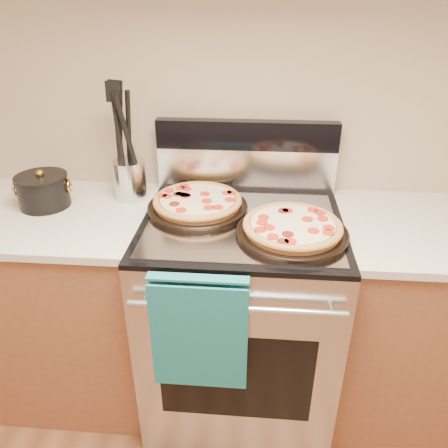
# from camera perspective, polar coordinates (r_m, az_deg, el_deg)

# --- Properties ---
(wall_back) EXTENTS (4.00, 0.00, 4.00)m
(wall_back) POSITION_cam_1_polar(r_m,az_deg,el_deg) (1.85, 3.22, 17.55)
(wall_back) COLOR tan
(wall_back) RESTS_ON ground
(range_body) EXTENTS (0.76, 0.68, 0.90)m
(range_body) POSITION_cam_1_polar(r_m,az_deg,el_deg) (1.92, 2.13, -12.04)
(range_body) COLOR #B7B7BC
(range_body) RESTS_ON ground
(oven_window) EXTENTS (0.56, 0.01, 0.40)m
(oven_window) POSITION_cam_1_polar(r_m,az_deg,el_deg) (1.68, 1.52, -19.42)
(oven_window) COLOR black
(oven_window) RESTS_ON range_body
(cooktop) EXTENTS (0.76, 0.68, 0.02)m
(cooktop) POSITION_cam_1_polar(r_m,az_deg,el_deg) (1.66, 2.41, 0.16)
(cooktop) COLOR black
(cooktop) RESTS_ON range_body
(backsplash_lower) EXTENTS (0.76, 0.06, 0.18)m
(backsplash_lower) POSITION_cam_1_polar(r_m,az_deg,el_deg) (1.90, 2.90, 7.21)
(backsplash_lower) COLOR silver
(backsplash_lower) RESTS_ON cooktop
(backsplash_upper) EXTENTS (0.76, 0.06, 0.12)m
(backsplash_upper) POSITION_cam_1_polar(r_m,az_deg,el_deg) (1.85, 3.01, 11.54)
(backsplash_upper) COLOR black
(backsplash_upper) RESTS_ON backsplash_lower
(oven_handle) EXTENTS (0.70, 0.03, 0.03)m
(oven_handle) POSITION_cam_1_polar(r_m,az_deg,el_deg) (1.41, 1.60, -11.00)
(oven_handle) COLOR silver
(oven_handle) RESTS_ON range_body
(dish_towel) EXTENTS (0.32, 0.05, 0.42)m
(dish_towel) POSITION_cam_1_polar(r_m,az_deg,el_deg) (1.48, -3.22, -13.74)
(dish_towel) COLOR #19807D
(dish_towel) RESTS_ON oven_handle
(foil_sheet) EXTENTS (0.70, 0.55, 0.01)m
(foil_sheet) POSITION_cam_1_polar(r_m,az_deg,el_deg) (1.63, 2.37, 0.07)
(foil_sheet) COLOR gray
(foil_sheet) RESTS_ON cooktop
(cabinet_left) EXTENTS (1.00, 0.62, 0.88)m
(cabinet_left) POSITION_cam_1_polar(r_m,az_deg,el_deg) (2.16, -22.19, -9.61)
(cabinet_left) COLOR brown
(cabinet_left) RESTS_ON ground
(countertop_left) EXTENTS (1.02, 0.64, 0.03)m
(countertop_left) POSITION_cam_1_polar(r_m,az_deg,el_deg) (1.93, -24.59, 1.19)
(countertop_left) COLOR beige
(countertop_left) RESTS_ON cabinet_left
(cabinet_right) EXTENTS (1.00, 0.62, 0.88)m
(cabinet_right) POSITION_cam_1_polar(r_m,az_deg,el_deg) (2.12, 27.24, -11.71)
(cabinet_right) COLOR brown
(cabinet_right) RESTS_ON ground
(pepperoni_pizza_back) EXTENTS (0.48, 0.48, 0.05)m
(pepperoni_pizza_back) POSITION_cam_1_polar(r_m,az_deg,el_deg) (1.72, -3.46, 2.72)
(pepperoni_pizza_back) COLOR #AF7135
(pepperoni_pizza_back) RESTS_ON foil_sheet
(pepperoni_pizza_front) EXTENTS (0.47, 0.47, 0.05)m
(pepperoni_pizza_front) POSITION_cam_1_polar(r_m,az_deg,el_deg) (1.55, 8.91, -0.57)
(pepperoni_pizza_front) COLOR #AF7135
(pepperoni_pizza_front) RESTS_ON foil_sheet
(utensil_crock) EXTENTS (0.14, 0.14, 0.17)m
(utensil_crock) POSITION_cam_1_polar(r_m,az_deg,el_deg) (1.87, -12.16, 5.70)
(utensil_crock) COLOR silver
(utensil_crock) RESTS_ON countertop_left
(saucepan) EXTENTS (0.23, 0.23, 0.12)m
(saucepan) POSITION_cam_1_polar(r_m,az_deg,el_deg) (1.91, -22.49, 3.87)
(saucepan) COLOR black
(saucepan) RESTS_ON countertop_left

